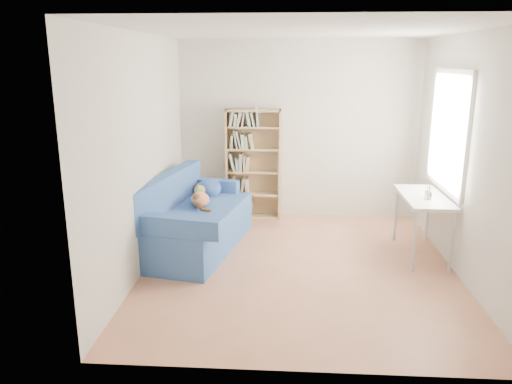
% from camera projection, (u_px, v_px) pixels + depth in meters
% --- Properties ---
extents(ground, '(4.00, 4.00, 0.00)m').
position_uv_depth(ground, '(299.00, 267.00, 5.75)').
color(ground, '#AB6B4D').
rests_on(ground, ground).
extents(room_shell, '(3.54, 4.04, 2.62)m').
position_uv_depth(room_shell, '(311.00, 125.00, 5.35)').
color(room_shell, silver).
rests_on(room_shell, ground).
extents(sofa, '(1.26, 2.09, 0.95)m').
position_uv_depth(sofa, '(193.00, 221.00, 6.25)').
color(sofa, navy).
rests_on(sofa, ground).
extents(bookshelf, '(0.81, 0.25, 1.62)m').
position_uv_depth(bookshelf, '(253.00, 168.00, 7.39)').
color(bookshelf, tan).
rests_on(bookshelf, ground).
extents(desk, '(0.51, 1.10, 0.75)m').
position_uv_depth(desk, '(424.00, 202.00, 5.93)').
color(desk, white).
rests_on(desk, ground).
extents(pen_cup, '(0.08, 0.08, 0.16)m').
position_uv_depth(pen_cup, '(428.00, 194.00, 5.75)').
color(pen_cup, white).
rests_on(pen_cup, desk).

